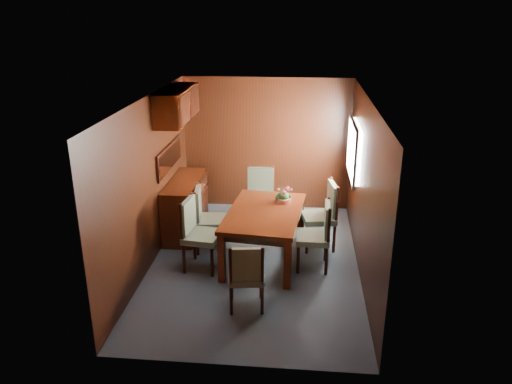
# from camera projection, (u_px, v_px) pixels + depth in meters

# --- Properties ---
(ground) EXTENTS (4.50, 4.50, 0.00)m
(ground) POSITION_uv_depth(u_px,v_px,m) (255.00, 263.00, 7.34)
(ground) COLOR #38434D
(ground) RESTS_ON ground
(room_shell) EXTENTS (3.06, 4.52, 2.41)m
(room_shell) POSITION_uv_depth(u_px,v_px,m) (250.00, 150.00, 7.09)
(room_shell) COLOR black
(room_shell) RESTS_ON ground
(sideboard) EXTENTS (0.48, 1.40, 0.90)m
(sideboard) POSITION_uv_depth(u_px,v_px,m) (185.00, 206.00, 8.23)
(sideboard) COLOR #351206
(sideboard) RESTS_ON ground
(dining_table) EXTENTS (1.19, 1.75, 0.77)m
(dining_table) POSITION_uv_depth(u_px,v_px,m) (265.00, 218.00, 7.23)
(dining_table) COLOR #351206
(dining_table) RESTS_ON ground
(chair_left_near) EXTENTS (0.54, 0.56, 1.05)m
(chair_left_near) POSITION_uv_depth(u_px,v_px,m) (197.00, 230.00, 7.03)
(chair_left_near) COLOR black
(chair_left_near) RESTS_ON ground
(chair_left_far) EXTENTS (0.51, 0.53, 1.02)m
(chair_left_far) POSITION_uv_depth(u_px,v_px,m) (206.00, 215.00, 7.58)
(chair_left_far) COLOR black
(chair_left_far) RESTS_ON ground
(chair_right_near) EXTENTS (0.46, 0.48, 1.01)m
(chair_right_near) POSITION_uv_depth(u_px,v_px,m) (319.00, 232.00, 7.03)
(chair_right_near) COLOR black
(chair_right_near) RESTS_ON ground
(chair_right_far) EXTENTS (0.56, 0.58, 1.07)m
(chair_right_far) POSITION_uv_depth(u_px,v_px,m) (324.00, 211.00, 7.65)
(chair_right_far) COLOR black
(chair_right_far) RESTS_ON ground
(chair_head) EXTENTS (0.48, 0.46, 0.91)m
(chair_head) POSITION_uv_depth(u_px,v_px,m) (246.00, 273.00, 6.04)
(chair_head) COLOR black
(chair_head) RESTS_ON ground
(chair_foot) EXTENTS (0.48, 0.46, 1.01)m
(chair_foot) POSITION_uv_depth(u_px,v_px,m) (260.00, 194.00, 8.46)
(chair_foot) COLOR black
(chair_foot) RESTS_ON ground
(flower_centerpiece) EXTENTS (0.25, 0.25, 0.25)m
(flower_centerpiece) POSITION_uv_depth(u_px,v_px,m) (283.00, 195.00, 7.48)
(flower_centerpiece) COLOR #B45237
(flower_centerpiece) RESTS_ON dining_table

